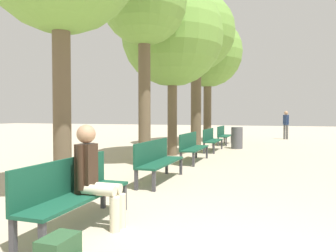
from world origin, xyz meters
The scene contains 12 objects.
bench_row_0 centered at (-2.01, 0.60, 0.50)m, with size 0.45×1.90×0.87m.
bench_row_1 centered at (-2.01, 3.66, 0.50)m, with size 0.45×1.90×0.87m.
bench_row_2 centered at (-2.01, 6.72, 0.50)m, with size 0.45×1.90×0.87m.
bench_row_3 centered at (-2.01, 9.78, 0.50)m, with size 0.45×1.90×0.87m.
bench_row_4 centered at (-2.01, 12.83, 0.50)m, with size 0.45×1.90×0.87m.
tree_row_1 centered at (-3.06, 5.51, 4.44)m, with size 2.34×2.34×5.69m.
tree_row_2 centered at (-3.06, 8.05, 4.18)m, with size 3.55×3.55×5.97m.
tree_row_3 centered at (-3.06, 11.60, 5.09)m, with size 3.49×3.49×6.90m.
tree_row_4 centered at (-3.06, 14.18, 4.66)m, with size 3.63×3.63×6.51m.
person_seated centered at (-1.78, 0.74, 0.69)m, with size 0.63×0.36×1.31m.
pedestrian_near centered at (0.94, 17.21, 0.94)m, with size 0.33×0.28×1.64m.
trash_bin centered at (-1.15, 11.04, 0.45)m, with size 0.48×0.48×0.91m.
Camera 1 is at (0.43, -2.90, 1.44)m, focal length 35.00 mm.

